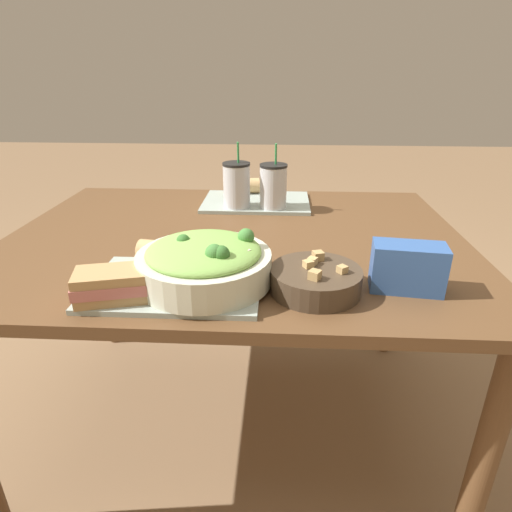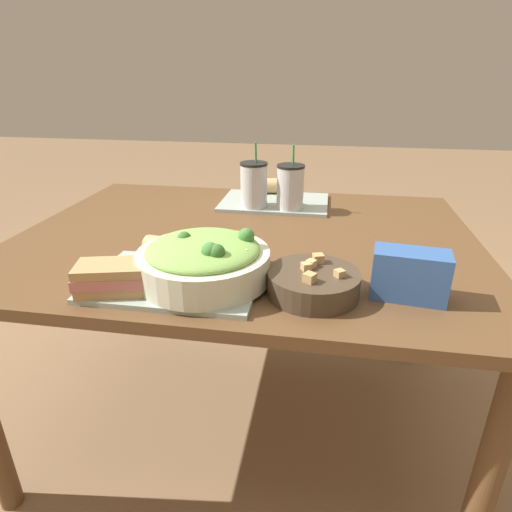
{
  "view_description": "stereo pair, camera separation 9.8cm",
  "coord_description": "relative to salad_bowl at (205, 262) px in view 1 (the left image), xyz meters",
  "views": [
    {
      "loc": [
        0.13,
        -1.18,
        1.16
      ],
      "look_at": [
        0.08,
        -0.29,
        0.76
      ],
      "focal_mm": 30.0,
      "sensor_mm": 36.0,
      "label": 1
    },
    {
      "loc": [
        0.23,
        -1.17,
        1.16
      ],
      "look_at": [
        0.08,
        -0.29,
        0.76
      ],
      "focal_mm": 30.0,
      "sensor_mm": 36.0,
      "label": 2
    }
  ],
  "objects": [
    {
      "name": "baguette_far",
      "position": [
        0.02,
        0.75,
        -0.02
      ],
      "size": [
        0.13,
        0.07,
        0.06
      ],
      "rotation": [
        0.0,
        0.0,
        1.71
      ],
      "color": "tan",
      "rests_on": "tray_far"
    },
    {
      "name": "drink_cup_red",
      "position": [
        0.14,
        0.57,
        0.02
      ],
      "size": [
        0.09,
        0.09,
        0.22
      ],
      "color": "silver",
      "rests_on": "tray_far"
    },
    {
      "name": "dining_table",
      "position": [
        0.03,
        0.33,
        -0.14
      ],
      "size": [
        1.34,
        1.01,
        0.7
      ],
      "color": "brown",
      "rests_on": "ground_plane"
    },
    {
      "name": "salad_bowl",
      "position": [
        0.0,
        0.0,
        0.0
      ],
      "size": [
        0.3,
        0.3,
        0.11
      ],
      "color": "beige",
      "rests_on": "tray_near"
    },
    {
      "name": "chip_bag",
      "position": [
        0.45,
        0.01,
        -0.01
      ],
      "size": [
        0.16,
        0.09,
        0.11
      ],
      "rotation": [
        0.0,
        0.0,
        -0.12
      ],
      "color": "#335BA3",
      "rests_on": "dining_table"
    },
    {
      "name": "sandwich_near",
      "position": [
        -0.18,
        -0.09,
        -0.02
      ],
      "size": [
        0.17,
        0.12,
        0.06
      ],
      "rotation": [
        0.0,
        0.0,
        0.25
      ],
      "color": "tan",
      "rests_on": "tray_near"
    },
    {
      "name": "drink_cup_dark",
      "position": [
        0.02,
        0.57,
        0.02
      ],
      "size": [
        0.09,
        0.09,
        0.22
      ],
      "color": "silver",
      "rests_on": "tray_far"
    },
    {
      "name": "tray_far",
      "position": [
        0.08,
        0.65,
        -0.05
      ],
      "size": [
        0.38,
        0.27,
        0.01
      ],
      "color": "#99A89E",
      "rests_on": "dining_table"
    },
    {
      "name": "soup_bowl",
      "position": [
        0.25,
        -0.01,
        -0.03
      ],
      "size": [
        0.2,
        0.2,
        0.07
      ],
      "color": "#473828",
      "rests_on": "dining_table"
    },
    {
      "name": "ground_plane",
      "position": [
        0.03,
        0.33,
        -0.76
      ],
      "size": [
        12.0,
        12.0,
        0.0
      ],
      "primitive_type": "plane",
      "color": "#846647"
    },
    {
      "name": "tray_near",
      "position": [
        -0.07,
        -0.01,
        -0.05
      ],
      "size": [
        0.38,
        0.27,
        0.01
      ],
      "color": "#99A89E",
      "rests_on": "dining_table"
    },
    {
      "name": "baguette_near",
      "position": [
        -0.1,
        0.09,
        -0.02
      ],
      "size": [
        0.16,
        0.08,
        0.06
      ],
      "rotation": [
        0.0,
        0.0,
        1.4
      ],
      "color": "tan",
      "rests_on": "tray_near"
    }
  ]
}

